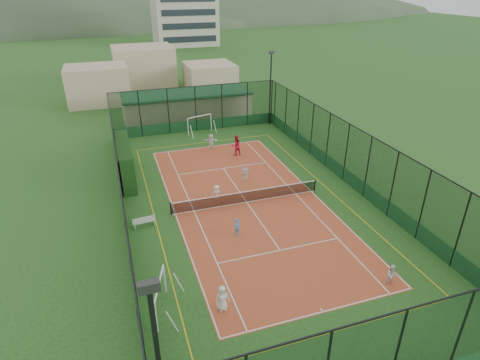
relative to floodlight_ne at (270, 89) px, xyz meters
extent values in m
plane|color=#224C1A|center=(-8.60, -16.60, -4.12)|extent=(300.00, 300.00, 0.00)
cube|color=#BA5529|center=(-8.60, -16.60, -4.12)|extent=(11.17, 23.97, 0.01)
cube|color=black|center=(-16.90, -9.29, -2.58)|extent=(1.06, 7.08, 3.10)
imported|color=white|center=(-13.45, -26.69, -3.37)|extent=(0.75, 0.51, 1.49)
imported|color=#4595C4|center=(-10.65, -20.54, -3.48)|extent=(0.55, 0.50, 1.27)
imported|color=white|center=(-3.99, -27.82, -3.47)|extent=(0.78, 0.71, 1.29)
imported|color=white|center=(-10.64, -15.40, -3.52)|extent=(0.78, 0.45, 1.19)
imported|color=white|center=(-7.49, -13.05, -3.37)|extent=(0.93, 0.55, 1.48)
imported|color=white|center=(-8.40, -5.19, -3.37)|extent=(1.44, 0.81, 1.48)
imported|color=red|center=(-6.55, -7.60, -3.12)|extent=(1.06, 0.88, 1.98)
sphere|color=#CCE033|center=(-8.89, -15.69, -4.08)|extent=(0.07, 0.07, 0.07)
sphere|color=#CCE033|center=(-11.61, -15.87, -4.08)|extent=(0.07, 0.07, 0.07)
sphere|color=#CCE033|center=(-6.47, -14.96, -4.08)|extent=(0.07, 0.07, 0.07)
sphere|color=#CCE033|center=(-7.68, -15.02, -4.08)|extent=(0.07, 0.07, 0.07)
camera|label=1|loc=(-17.49, -41.67, 11.23)|focal=30.00mm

